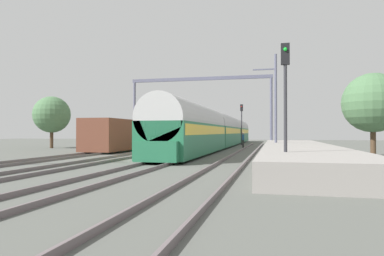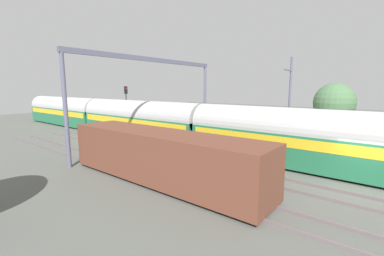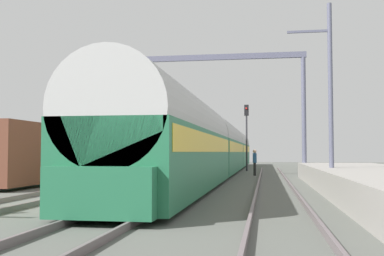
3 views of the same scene
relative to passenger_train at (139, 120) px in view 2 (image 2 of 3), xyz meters
The scene contains 13 objects.
ground 20.16m from the passenger_train, 95.48° to the right, with size 120.00×120.00×0.00m, color #575A54.
track_far_west 21.48m from the passenger_train, 110.99° to the right, with size 1.52×60.00×0.16m.
track_west 20.42m from the passenger_train, 100.86° to the right, with size 1.52×60.00×0.16m.
track_east 20.06m from the passenger_train, 90.00° to the right, with size 1.52×60.00×0.16m.
track_far_east 20.42m from the passenger_train, 79.14° to the right, with size 1.52×60.00×0.16m.
platform 19.59m from the passenger_train, 66.95° to the right, with size 4.40×28.00×0.90m.
passenger_train is the anchor object (origin of this frame).
freight_car 13.40m from the passenger_train, 124.90° to the right, with size 2.80×13.00×2.70m.
person_crossing 3.92m from the passenger_train, 44.08° to the right, with size 0.27×0.42×1.73m.
railway_signal_far 5.23m from the passenger_train, 67.48° to the left, with size 0.36×0.30×5.46m.
catenary_gantry 6.10m from the passenger_train, 114.08° to the right, with size 15.89×0.28×7.86m.
catenary_pole_east_mid 14.95m from the passenger_train, 65.29° to the right, with size 1.90×0.20×8.00m.
tree_east_background 20.46m from the passenger_train, 51.46° to the right, with size 4.08×4.08×5.80m.
Camera 2 is at (-15.71, -1.22, 5.30)m, focal length 24.18 mm.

